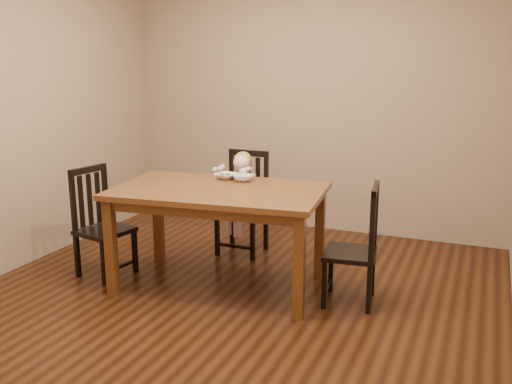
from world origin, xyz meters
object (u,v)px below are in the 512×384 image
at_px(dining_table, 219,200).
at_px(chair_right, 357,247).
at_px(chair_child, 244,204).
at_px(toddler, 242,192).
at_px(chair_left, 101,224).
at_px(bowl_peas, 226,176).
at_px(bowl_veg, 243,178).

bearing_deg(dining_table, chair_right, 5.09).
height_order(dining_table, chair_right, chair_right).
relative_size(chair_child, chair_right, 1.04).
bearing_deg(toddler, dining_table, 100.81).
distance_m(chair_left, toddler, 1.30).
relative_size(bowl_peas, bowl_veg, 1.09).
bearing_deg(bowl_veg, bowl_peas, 171.11).
distance_m(bowl_peas, bowl_veg, 0.17).
xyz_separation_m(chair_child, chair_right, (1.24, -0.75, -0.02)).
height_order(bowl_peas, bowl_veg, bowl_veg).
relative_size(chair_right, bowl_veg, 5.49).
height_order(toddler, bowl_peas, bowl_peas).
relative_size(chair_left, bowl_veg, 5.53).
bearing_deg(bowl_veg, dining_table, -102.98).
xyz_separation_m(chair_left, bowl_peas, (0.94, 0.48, 0.39)).
bearing_deg(chair_right, chair_left, 89.47).
height_order(chair_child, bowl_veg, chair_child).
bearing_deg(chair_child, bowl_veg, 112.73).
bearing_deg(dining_table, chair_left, -171.85).
bearing_deg(chair_right, bowl_veg, 71.02).
bearing_deg(dining_table, bowl_peas, 106.17).
distance_m(chair_right, bowl_peas, 1.26).
xyz_separation_m(bowl_peas, bowl_veg, (0.17, -0.03, 0.00)).
bearing_deg(chair_left, bowl_peas, 128.36).
height_order(chair_right, bowl_peas, chair_right).
relative_size(chair_left, chair_right, 1.01).
height_order(dining_table, chair_left, chair_left).
distance_m(dining_table, chair_left, 1.08).
relative_size(dining_table, chair_child, 1.80).
height_order(dining_table, toddler, toddler).
height_order(dining_table, bowl_peas, bowl_peas).
xyz_separation_m(chair_left, bowl_veg, (1.11, 0.46, 0.40)).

